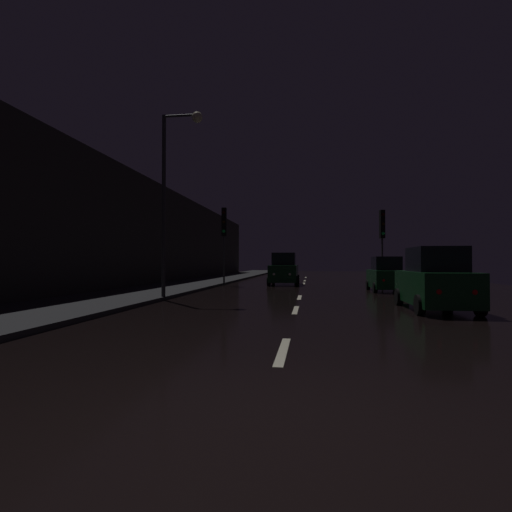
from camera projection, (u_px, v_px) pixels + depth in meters
The scene contains 10 objects.
ground at pixel (304, 284), 28.17m from camera, with size 27.50×84.00×0.02m, color black.
sidewalk_left at pixel (200, 282), 29.20m from camera, with size 4.40×84.00×0.15m, color #28282B.
building_facade_left at pixel (148, 233), 26.14m from camera, with size 0.80×63.00×6.96m, color #2D2B28.
lane_centerline at pixel (302, 289), 23.26m from camera, with size 0.16×36.24×0.01m.
traffic_light_far_left at pixel (224, 229), 26.56m from camera, with size 0.33×0.47×5.20m.
traffic_light_far_right at pixel (382, 230), 26.62m from camera, with size 0.36×0.48×5.06m.
streetlamp_overhead at pixel (174, 177), 16.16m from camera, with size 1.70×0.44×7.64m.
car_approaching_headlights at pixel (284, 270), 27.37m from camera, with size 2.01×4.36×2.19m.
car_parked_right_far at pixel (386, 275), 21.12m from camera, with size 1.69×3.65×1.84m.
car_parked_right_near at pixel (435, 281), 12.79m from camera, with size 1.86×4.03×2.03m.
Camera 1 is at (0.48, -3.90, 1.54)m, focal length 27.90 mm.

